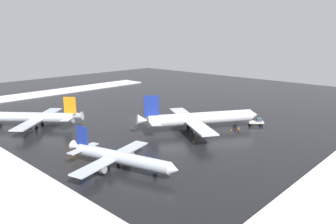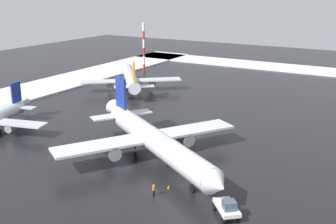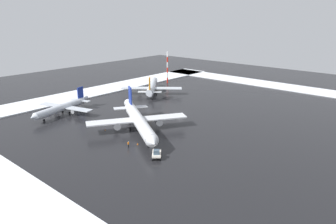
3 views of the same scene
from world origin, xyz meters
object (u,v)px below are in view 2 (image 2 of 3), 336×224
Objects in this scene: ground_crew_mid_apron at (167,161)px; ground_crew_near_tug at (154,189)px; traffic_cone_mid_line at (169,187)px; airplane_parked_portside at (131,78)px; antenna_mast at (144,48)px; traffic_cone_near_nose at (86,161)px; pushback_tug at (227,207)px; airplane_far_rear at (154,140)px.

ground_crew_mid_apron and ground_crew_near_tug have the same top height.
ground_crew_near_tug is 3.06m from traffic_cone_mid_line.
traffic_cone_mid_line is at bearing -179.23° from airplane_parked_portside.
ground_crew_near_tug is (9.22, 3.30, 0.00)m from ground_crew_mid_apron.
ground_crew_near_tug reaches higher than traffic_cone_mid_line.
traffic_cone_near_nose is (66.91, 32.99, -7.77)m from antenna_mast.
airplane_parked_portside is 15.74× the size of ground_crew_near_tug.
ground_crew_near_tug is 0.11× the size of antenna_mast.
airplane_parked_portside reaches higher than pushback_tug.
traffic_cone_near_nose is at bearing 26.24° from antenna_mast.
ground_crew_mid_apron is at bearing 36.09° from antenna_mast.
traffic_cone_mid_line is at bearing 94.27° from ground_crew_near_tug.
antenna_mast is 75.00m from traffic_cone_near_nose.
antenna_mast is at bearing -153.76° from traffic_cone_near_nose.
airplane_parked_portside is at bearing 167.54° from ground_crew_mid_apron.
airplane_parked_portside is 50.11m from traffic_cone_near_nose.
pushback_tug is at bearing 73.69° from traffic_cone_mid_line.
ground_crew_near_tug is at bearing 178.60° from airplane_parked_portside.
airplane_parked_portside is 48.94× the size of traffic_cone_mid_line.
airplane_parked_portside is 25.05m from antenna_mast.
traffic_cone_near_nose is (5.02, -12.13, -0.70)m from ground_crew_mid_apron.
antenna_mast is at bearing -144.29° from traffic_cone_mid_line.
pushback_tug is at bearing 15.98° from ground_crew_near_tug.
airplane_parked_portside is at bearing 143.91° from ground_crew_near_tug.
airplane_far_rear is 6.85× the size of pushback_tug.
ground_crew_mid_apron is 76.92m from antenna_mast.
airplane_far_rear is 19.69m from pushback_tug.
ground_crew_near_tug is at bearing 74.78° from traffic_cone_near_nose.
ground_crew_near_tug is 16.01m from traffic_cone_near_nose.
antenna_mast reaches higher than pushback_tug.
ground_crew_near_tug is (0.00, -10.57, -0.31)m from pushback_tug.
antenna_mast reaches higher than ground_crew_mid_apron.
airplane_far_rear is 2.09× the size of antenna_mast.
pushback_tug is 26.35m from traffic_cone_near_nose.
ground_crew_near_tug reaches higher than traffic_cone_near_nose.
airplane_far_rear is 19.67× the size of ground_crew_near_tug.
ground_crew_mid_apron is 1.00× the size of ground_crew_near_tug.
ground_crew_near_tug is at bearing -34.02° from ground_crew_mid_apron.
antenna_mast reaches higher than ground_crew_near_tug.
ground_crew_mid_apron is at bearing -164.85° from pushback_tug.
traffic_cone_mid_line is at bearing -13.99° from airplane_far_rear.
ground_crew_mid_apron is at bearing 16.83° from airplane_far_rear.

